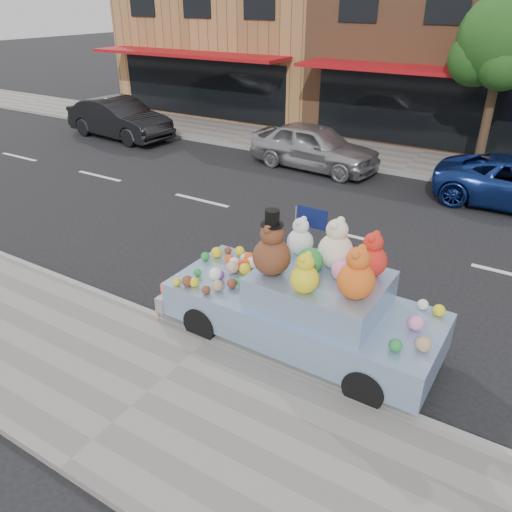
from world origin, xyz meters
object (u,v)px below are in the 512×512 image
Objects in this scene: car_silver at (314,146)px; car_dark at (119,118)px; art_car at (304,301)px; street_tree at (503,48)px.

car_dark is at bearing 97.95° from car_silver.
art_car is (3.91, -8.51, 0.08)m from car_silver.
car_silver is 9.36m from art_car.
car_silver is at bearing 115.59° from art_car.
street_tree is 1.16× the size of art_car.
street_tree is 1.13× the size of car_dark.
art_car is (12.15, -8.08, 0.05)m from car_dark.
art_car is (-0.76, -10.80, -2.88)m from street_tree.
art_car reaches higher than car_silver.
art_car is at bearing -118.30° from car_dark.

